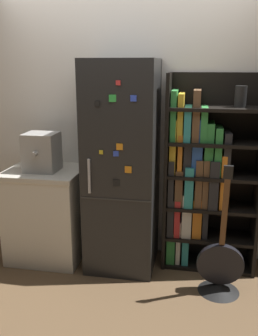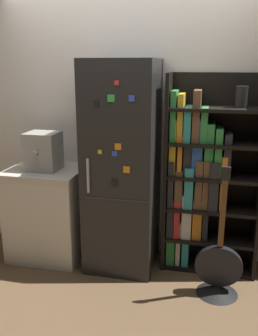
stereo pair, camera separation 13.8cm
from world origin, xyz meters
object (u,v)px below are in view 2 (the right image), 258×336
at_px(espresso_machine, 43,151).
at_px(guitar, 218,276).
at_px(refrigerator, 122,168).
at_px(bookshelf, 202,178).

relative_size(espresso_machine, guitar, 0.31).
bearing_deg(refrigerator, bookshelf, 11.38).
xyz_separation_m(bookshelf, espresso_machine, (-1.47, -0.17, 0.21)).
bearing_deg(guitar, refrigerator, 159.92).
xyz_separation_m(refrigerator, bookshelf, (0.71, 0.14, -0.09)).
height_order(bookshelf, espresso_machine, bookshelf).
xyz_separation_m(espresso_machine, guitar, (1.66, -0.30, -0.92)).
bearing_deg(guitar, bookshelf, 111.73).
relative_size(refrigerator, bookshelf, 1.06).
bearing_deg(bookshelf, guitar, -68.27).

